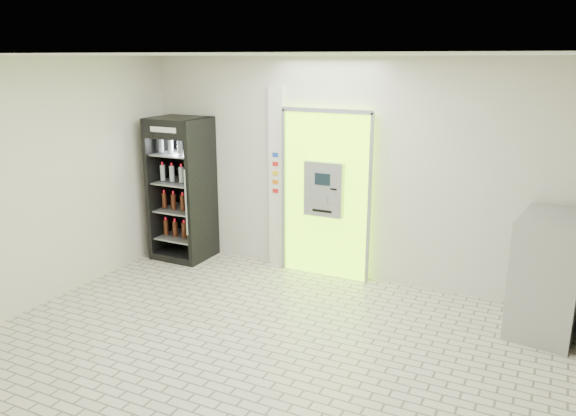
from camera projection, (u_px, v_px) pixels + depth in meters
The scene contains 6 objects.
ground at pixel (254, 354), 5.82m from camera, with size 6.00×6.00×0.00m, color beige.
room_shell at pixel (251, 181), 5.34m from camera, with size 6.00×6.00×6.00m.
atm_assembly at pixel (327, 193), 7.69m from camera, with size 1.30×0.24×2.33m.
pillar at pixel (277, 179), 8.02m from camera, with size 0.22×0.11×2.60m.
beverage_cooler at pixel (183, 191), 8.44m from camera, with size 0.81×0.76×2.13m.
steel_cabinet at pixel (549, 275), 6.17m from camera, with size 0.80×1.08×1.34m.
Camera 1 is at (2.60, -4.54, 2.98)m, focal length 35.00 mm.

